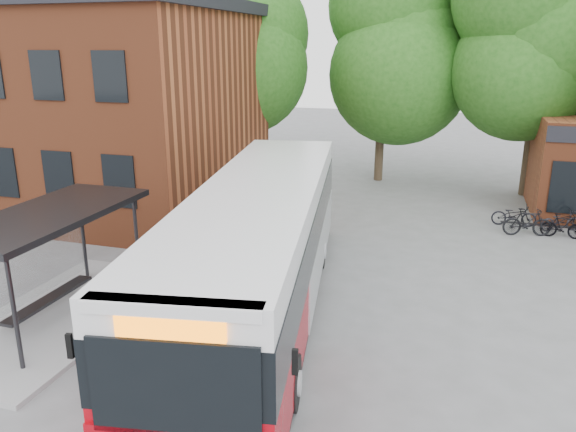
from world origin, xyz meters
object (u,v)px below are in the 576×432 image
(bicycle_3, at_px, (563,226))
(bicycle_4, at_px, (560,221))
(bicycle_1, at_px, (527,222))
(city_bus, at_px, (261,251))
(bus_shelter, at_px, (54,266))
(bicycle_0, at_px, (514,215))

(bicycle_3, distance_m, bicycle_4, 0.87)
(bicycle_1, distance_m, bicycle_3, 1.23)
(city_bus, distance_m, bicycle_4, 13.00)
(bicycle_3, xyz_separation_m, bicycle_4, (0.04, 0.87, -0.04))
(bus_shelter, bearing_deg, bicycle_0, 45.12)
(bicycle_1, height_order, bicycle_3, bicycle_1)
(city_bus, relative_size, bicycle_0, 8.25)
(bus_shelter, relative_size, bicycle_4, 4.51)
(bus_shelter, xyz_separation_m, bicycle_4, (13.33, 11.59, -1.04))
(bicycle_0, xyz_separation_m, bicycle_4, (1.64, -0.15, -0.03))
(bicycle_0, bearing_deg, bicycle_3, -125.21)
(bicycle_1, xyz_separation_m, bicycle_4, (1.26, 0.99, -0.12))
(bicycle_1, distance_m, bicycle_4, 1.61)
(bicycle_0, distance_m, bicycle_1, 1.21)
(bus_shelter, xyz_separation_m, bicycle_0, (11.70, 11.74, -1.02))
(bus_shelter, bearing_deg, bicycle_3, 38.89)
(bus_shelter, distance_m, city_bus, 5.18)
(city_bus, height_order, bicycle_4, city_bus)
(bicycle_3, bearing_deg, bicycle_0, 60.69)
(city_bus, distance_m, bicycle_3, 12.33)
(city_bus, bearing_deg, bicycle_3, 36.77)
(city_bus, relative_size, bicycle_3, 9.09)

